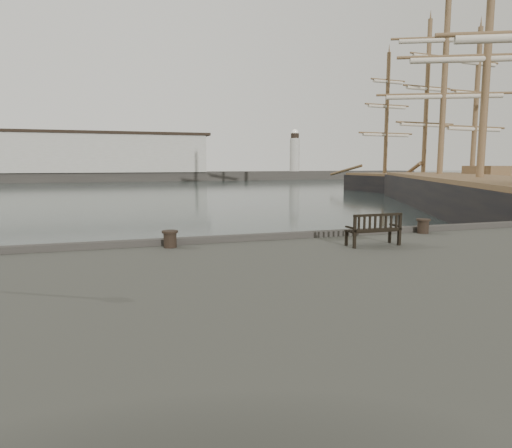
% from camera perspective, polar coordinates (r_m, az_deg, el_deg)
% --- Properties ---
extents(ground, '(400.00, 400.00, 0.00)m').
position_cam_1_polar(ground, '(14.75, 4.96, -7.64)').
color(ground, black).
rests_on(ground, ground).
extents(breakwater, '(140.00, 9.50, 12.20)m').
position_cam_1_polar(breakwater, '(105.13, -17.31, 7.46)').
color(breakwater, '#383530').
rests_on(breakwater, ground).
extents(bench, '(1.56, 0.57, 0.89)m').
position_cam_1_polar(bench, '(13.26, 14.45, -1.41)').
color(bench, black).
rests_on(bench, quay).
extents(bollard_left, '(0.52, 0.52, 0.47)m').
position_cam_1_polar(bollard_left, '(12.79, -10.69, -1.86)').
color(bollard_left, black).
rests_on(bollard_left, quay).
extents(bollard_right, '(0.53, 0.53, 0.48)m').
position_cam_1_polar(bollard_right, '(16.10, 20.16, -0.25)').
color(bollard_right, black).
rests_on(bollard_right, quay).
extents(tall_ship_main, '(25.18, 41.40, 31.33)m').
position_cam_1_polar(tall_ship_main, '(40.16, 26.01, 2.41)').
color(tall_ship_main, black).
rests_on(tall_ship_main, ground).
extents(tall_ship_far, '(8.01, 26.43, 22.30)m').
position_cam_1_polar(tall_ship_far, '(60.22, 20.07, 4.14)').
color(tall_ship_far, black).
rests_on(tall_ship_far, ground).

